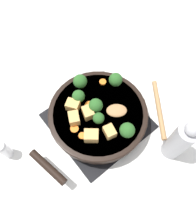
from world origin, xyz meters
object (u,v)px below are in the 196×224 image
Objects in this scene: wooden_spoon at (140,110)px; salt_shaker at (4,150)px; skillet_pan at (98,115)px; pepper_mill at (180,141)px.

wooden_spoon is 0.46m from salt_shaker.
salt_shaker reaches higher than skillet_pan.
salt_shaker is at bearing 162.39° from skillet_pan.
skillet_pan is 4.85× the size of salt_shaker.
salt_shaker is (-0.42, 0.18, -0.04)m from wooden_spoon.
pepper_mill is at bearing -62.44° from skillet_pan.
wooden_spoon is at bearing -23.21° from salt_shaker.
pepper_mill is (0.01, -0.16, 0.02)m from wooden_spoon.
pepper_mill is (0.12, -0.24, 0.05)m from skillet_pan.
salt_shaker is (-0.31, 0.10, -0.01)m from skillet_pan.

